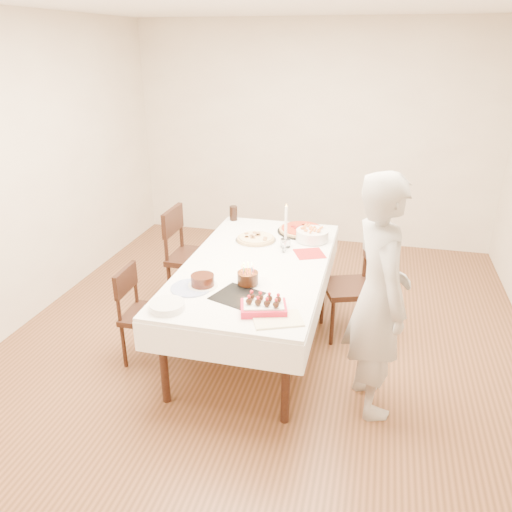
% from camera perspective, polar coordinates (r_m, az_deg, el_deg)
% --- Properties ---
extents(floor, '(5.00, 5.00, 0.00)m').
position_cam_1_polar(floor, '(4.54, 1.36, -9.04)').
color(floor, '#51311B').
rests_on(floor, ground).
extents(wall_back, '(4.50, 0.04, 2.70)m').
position_cam_1_polar(wall_back, '(6.39, 6.60, 13.45)').
color(wall_back, beige).
rests_on(wall_back, floor).
extents(wall_front, '(4.50, 0.04, 2.70)m').
position_cam_1_polar(wall_front, '(1.84, -16.27, -13.57)').
color(wall_front, beige).
rests_on(wall_front, floor).
extents(wall_left, '(0.04, 5.00, 2.70)m').
position_cam_1_polar(wall_left, '(4.96, -25.03, 8.61)').
color(wall_left, beige).
rests_on(wall_left, floor).
extents(dining_table, '(1.74, 2.39, 0.75)m').
position_cam_1_polar(dining_table, '(4.27, -0.00, -5.38)').
color(dining_table, white).
rests_on(dining_table, floor).
extents(chair_right_savory, '(0.59, 0.59, 0.90)m').
position_cam_1_polar(chair_right_savory, '(4.44, 10.53, -3.60)').
color(chair_right_savory, black).
rests_on(chair_right_savory, floor).
extents(chair_left_savory, '(0.51, 0.51, 0.98)m').
position_cam_1_polar(chair_left_savory, '(4.89, -7.01, -0.17)').
color(chair_left_savory, black).
rests_on(chair_left_savory, floor).
extents(chair_left_dessert, '(0.42, 0.42, 0.81)m').
position_cam_1_polar(chair_left_dessert, '(4.12, -12.15, -6.65)').
color(chair_left_dessert, black).
rests_on(chair_left_dessert, floor).
extents(person, '(0.60, 0.73, 1.72)m').
position_cam_1_polar(person, '(3.43, 13.83, -4.61)').
color(person, beige).
rests_on(person, floor).
extents(pizza_white, '(0.48, 0.48, 0.04)m').
position_cam_1_polar(pizza_white, '(4.55, -0.03, 1.99)').
color(pizza_white, beige).
rests_on(pizza_white, dining_table).
extents(pizza_pepperoni, '(0.51, 0.51, 0.04)m').
position_cam_1_polar(pizza_pepperoni, '(4.79, 5.23, 3.01)').
color(pizza_pepperoni, red).
rests_on(pizza_pepperoni, dining_table).
extents(red_placemat, '(0.32, 0.32, 0.01)m').
position_cam_1_polar(red_placemat, '(4.31, 6.13, 0.25)').
color(red_placemat, '#B21E1E').
rests_on(red_placemat, dining_table).
extents(pasta_bowl, '(0.37, 0.37, 0.09)m').
position_cam_1_polar(pasta_bowl, '(4.57, 6.44, 2.39)').
color(pasta_bowl, white).
rests_on(pasta_bowl, dining_table).
extents(taper_candle, '(0.10, 0.10, 0.40)m').
position_cam_1_polar(taper_candle, '(4.36, 3.43, 3.49)').
color(taper_candle, white).
rests_on(taper_candle, dining_table).
extents(shaker_pair, '(0.10, 0.10, 0.09)m').
position_cam_1_polar(shaker_pair, '(4.30, 3.17, 1.00)').
color(shaker_pair, white).
rests_on(shaker_pair, dining_table).
extents(cola_glass, '(0.09, 0.09, 0.15)m').
position_cam_1_polar(cola_glass, '(5.09, -2.60, 4.91)').
color(cola_glass, black).
rests_on(cola_glass, dining_table).
extents(layer_cake, '(0.27, 0.27, 0.09)m').
position_cam_1_polar(layer_cake, '(3.72, -6.12, -2.83)').
color(layer_cake, '#35160D').
rests_on(layer_cake, dining_table).
extents(cake_board, '(0.39, 0.39, 0.01)m').
position_cam_1_polar(cake_board, '(3.58, -2.18, -4.61)').
color(cake_board, black).
rests_on(cake_board, dining_table).
extents(birthday_cake, '(0.18, 0.18, 0.15)m').
position_cam_1_polar(birthday_cake, '(3.71, -0.95, -2.05)').
color(birthday_cake, '#37200F').
rests_on(birthday_cake, dining_table).
extents(strawberry_box, '(0.35, 0.28, 0.08)m').
position_cam_1_polar(strawberry_box, '(3.37, 0.87, -5.80)').
color(strawberry_box, red).
rests_on(strawberry_box, dining_table).
extents(box_lid, '(0.38, 0.32, 0.03)m').
position_cam_1_polar(box_lid, '(3.29, 2.48, -7.35)').
color(box_lid, beige).
rests_on(box_lid, dining_table).
extents(plate_stack, '(0.24, 0.24, 0.05)m').
position_cam_1_polar(plate_stack, '(3.46, -10.11, -5.63)').
color(plate_stack, white).
rests_on(plate_stack, dining_table).
extents(china_plate, '(0.32, 0.32, 0.01)m').
position_cam_1_polar(china_plate, '(3.71, -7.44, -3.64)').
color(china_plate, white).
rests_on(china_plate, dining_table).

